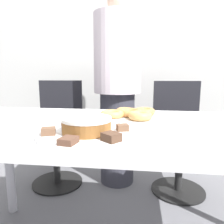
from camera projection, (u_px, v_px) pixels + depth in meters
wall_back at (128, 43)px, 2.38m from camera, size 8.00×0.05×2.60m
table at (109, 143)px, 1.02m from camera, size 1.62×0.82×0.74m
person_standing at (117, 88)px, 1.86m from camera, size 0.40×0.40×1.62m
office_chair_left at (58, 134)px, 1.94m from camera, size 0.47×0.47×0.91m
office_chair_right at (179, 139)px, 1.82m from camera, size 0.47×0.47×0.91m
plate_cake at (87, 134)px, 0.83m from camera, size 0.38×0.38×0.01m
plate_donuts at (130, 117)px, 1.15m from camera, size 0.33×0.33×0.01m
frosted_cake at (87, 125)px, 0.83m from camera, size 0.19×0.19×0.06m
lamington_0 at (68, 123)px, 0.93m from camera, size 0.06×0.06×0.02m
lamington_1 at (48, 131)px, 0.80m from camera, size 0.06×0.06×0.03m
lamington_2 at (68, 141)px, 0.70m from camera, size 0.06×0.07×0.02m
lamington_3 at (111, 137)px, 0.73m from camera, size 0.07×0.07×0.03m
lamington_4 at (123, 127)px, 0.86m from camera, size 0.05×0.05×0.02m
lamington_5 at (100, 122)px, 0.96m from camera, size 0.05×0.05×0.02m
donut_0 at (130, 113)px, 1.15m from camera, size 0.13×0.13×0.04m
donut_1 at (145, 111)px, 1.18m from camera, size 0.11×0.11×0.04m
donut_2 at (125, 111)px, 1.23m from camera, size 0.10×0.10×0.03m
donut_3 at (112, 114)px, 1.12m from camera, size 0.12×0.12×0.03m
donut_4 at (140, 116)px, 1.05m from camera, size 0.12×0.12×0.04m
napkin at (37, 116)px, 1.18m from camera, size 0.18×0.16×0.01m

